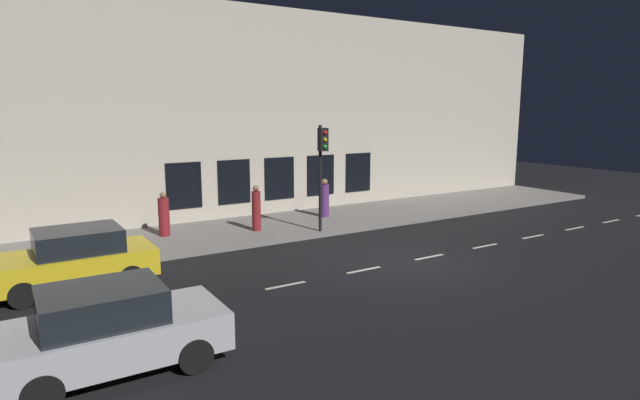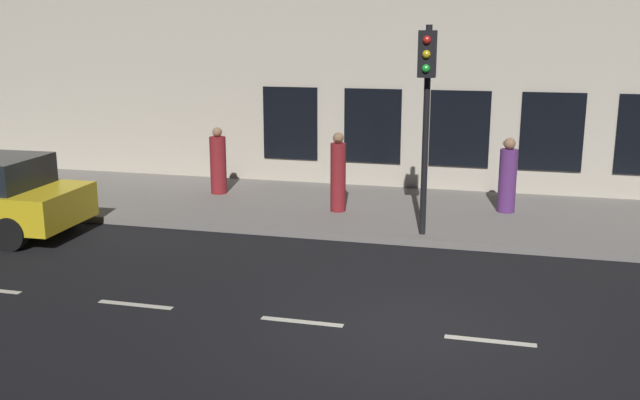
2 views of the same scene
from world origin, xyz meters
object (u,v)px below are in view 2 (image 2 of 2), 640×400
(pedestrian_0, at_px, (338,175))
(pedestrian_1, at_px, (508,178))
(traffic_light, at_px, (426,88))
(pedestrian_2, at_px, (218,163))

(pedestrian_0, relative_size, pedestrian_1, 1.07)
(traffic_light, xyz_separation_m, pedestrian_1, (2.31, -1.57, -2.08))
(pedestrian_0, xyz_separation_m, pedestrian_1, (0.84, -3.57, -0.06))
(traffic_light, bearing_deg, pedestrian_2, 64.54)
(pedestrian_2, bearing_deg, pedestrian_0, 7.84)
(pedestrian_1, bearing_deg, pedestrian_2, 96.98)
(pedestrian_0, bearing_deg, pedestrian_2, -21.30)
(pedestrian_0, relative_size, pedestrian_2, 1.08)
(pedestrian_1, distance_m, pedestrian_2, 6.76)
(pedestrian_0, bearing_deg, pedestrian_1, -170.66)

